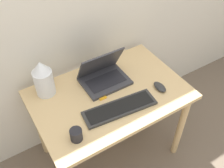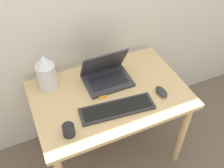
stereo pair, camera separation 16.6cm
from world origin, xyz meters
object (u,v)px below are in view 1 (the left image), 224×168
(keyboard, at_px, (120,108))
(laptop, at_px, (103,75))
(mouse, at_px, (160,87))
(mug, at_px, (76,135))
(mp3_player, at_px, (101,96))
(vase, at_px, (43,78))

(keyboard, bearing_deg, laptop, 80.86)
(mouse, distance_m, mug, 0.66)
(keyboard, xyz_separation_m, mp3_player, (-0.05, 0.15, -0.01))
(laptop, xyz_separation_m, mug, (-0.37, -0.34, -0.01))
(keyboard, height_order, mp3_player, keyboard)
(laptop, xyz_separation_m, mp3_player, (-0.09, -0.13, -0.05))
(mouse, bearing_deg, mp3_player, 159.38)
(mouse, relative_size, mug, 1.43)
(mp3_player, bearing_deg, laptop, 55.16)
(vase, bearing_deg, laptop, -14.35)
(mouse, xyz_separation_m, vase, (-0.67, 0.37, 0.11))
(laptop, height_order, vase, vase)
(mp3_player, distance_m, mug, 0.35)
(keyboard, relative_size, vase, 1.86)
(keyboard, xyz_separation_m, mug, (-0.33, -0.06, 0.03))
(vase, bearing_deg, mug, -88.80)
(vase, bearing_deg, keyboard, -48.38)
(vase, relative_size, mp3_player, 4.54)
(mouse, xyz_separation_m, mp3_player, (-0.37, 0.14, -0.01))
(mp3_player, relative_size, mug, 0.75)
(laptop, bearing_deg, mouse, -43.90)
(mp3_player, bearing_deg, mouse, -20.62)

